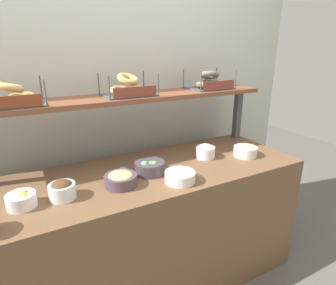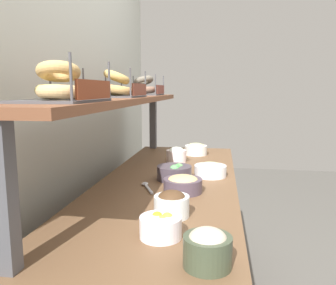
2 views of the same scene
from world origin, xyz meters
TOP-DOWN VIEW (x-y plane):
  - ground_plane at (0.00, 0.00)m, footprint 8.00×8.00m
  - back_wall at (0.00, 0.55)m, footprint 3.23×0.06m
  - deli_counter at (0.00, 0.00)m, footprint 2.03×0.70m
  - shelf_riser_right at (0.95, 0.27)m, footprint 0.05×0.05m
  - upper_shelf at (0.00, 0.27)m, footprint 1.99×0.32m
  - bowl_chocolate_spread at (-0.50, -0.09)m, footprint 0.13×0.13m
  - bowl_fruit_salad at (-0.68, -0.08)m, footprint 0.14×0.14m
  - bowl_scallion_spread at (0.12, -0.22)m, footprint 0.17×0.17m
  - bowl_egg_salad at (0.72, -0.09)m, footprint 0.16×0.16m
  - bowl_hummus at (-0.20, -0.10)m, footprint 0.18×0.18m
  - bowl_cream_cheese at (0.46, 0.02)m, footprint 0.13×0.13m
  - bowl_veggie_mix at (0.01, -0.03)m, footprint 0.18×0.18m
  - serving_spoon_near_plate at (-0.15, 0.08)m, footprint 0.17×0.09m
  - bagel_basket_plain at (-0.66, 0.25)m, footprint 0.33×0.26m
  - bagel_basket_sesame at (0.01, 0.27)m, footprint 0.33×0.25m
  - bagel_basket_poppy at (0.65, 0.27)m, footprint 0.32×0.25m

SIDE VIEW (x-z plane):
  - ground_plane at x=0.00m, z-range 0.00..0.00m
  - deli_counter at x=0.00m, z-range 0.00..0.85m
  - serving_spoon_near_plate at x=-0.15m, z-range 0.85..0.86m
  - bowl_fruit_salad at x=-0.68m, z-range 0.85..0.93m
  - bowl_scallion_spread at x=0.12m, z-range 0.85..0.93m
  - bowl_hummus at x=-0.20m, z-range 0.85..0.93m
  - bowl_veggie_mix at x=0.01m, z-range 0.85..0.94m
  - bowl_egg_salad at x=0.72m, z-range 0.85..0.93m
  - bowl_chocolate_spread at x=-0.50m, z-range 0.85..0.95m
  - bowl_cream_cheese at x=0.46m, z-range 0.85..0.95m
  - shelf_riser_right at x=0.95m, z-range 0.85..1.25m
  - back_wall at x=0.00m, z-range 0.00..2.40m
  - upper_shelf at x=0.00m, z-range 1.25..1.28m
  - bagel_basket_plain at x=-0.66m, z-range 1.25..1.39m
  - bagel_basket_poppy at x=0.65m, z-range 1.26..1.40m
  - bagel_basket_sesame at x=0.01m, z-range 1.25..1.40m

